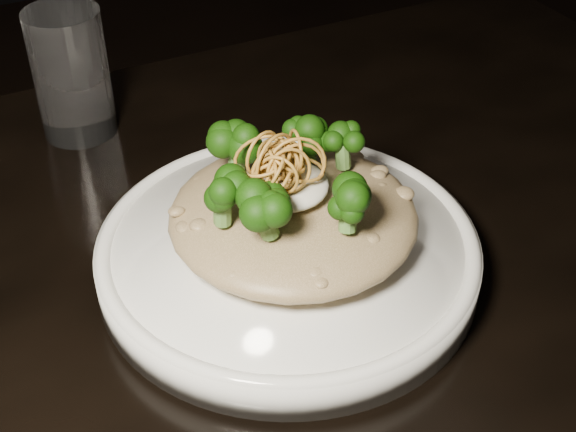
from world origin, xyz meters
The scene contains 7 objects.
table centered at (0.00, 0.00, 0.67)m, with size 1.10×0.80×0.75m.
plate centered at (0.01, 0.01, 0.77)m, with size 0.30×0.30×0.03m, color white.
risotto centered at (0.02, 0.01, 0.80)m, with size 0.19×0.19×0.04m, color brown.
broccoli centered at (0.01, 0.01, 0.85)m, with size 0.14×0.14×0.05m, color black, non-canonical shape.
cheese centered at (0.01, 0.01, 0.83)m, with size 0.06×0.06×0.02m, color silver.
shallots centered at (0.01, 0.01, 0.86)m, with size 0.06×0.06×0.04m, color brown, non-canonical shape.
drinking_glass centered at (-0.08, 0.29, 0.81)m, with size 0.07×0.07×0.13m, color white.
Camera 1 is at (-0.20, -0.42, 1.18)m, focal length 50.00 mm.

